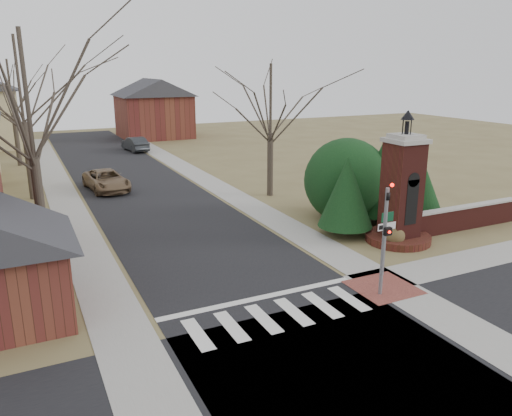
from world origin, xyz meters
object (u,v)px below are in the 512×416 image
traffic_signal_pole (385,231)px  brick_gate_monument (401,200)px  distant_car (135,144)px  sign_post (386,231)px  pickup_truck (106,180)px

traffic_signal_pole → brick_gate_monument: (4.70, 4.42, -0.42)m
brick_gate_monument → distant_car: size_ratio=1.45×
sign_post → pickup_truck: (-7.78, 20.32, -1.24)m
brick_gate_monument → pickup_truck: brick_gate_monument is taller
pickup_truck → distant_car: distant_car is taller
traffic_signal_pole → pickup_truck: bearing=106.6°
sign_post → distant_car: sign_post is taller
pickup_truck → brick_gate_monument: bearing=-63.1°
traffic_signal_pole → distant_car: bearing=91.4°
brick_gate_monument → distant_car: 33.83m
traffic_signal_pole → distant_car: size_ratio=1.01×
brick_gate_monument → pickup_truck: size_ratio=1.27×
brick_gate_monument → pickup_truck: bearing=122.9°
brick_gate_monument → distant_car: bearing=99.5°
traffic_signal_pole → sign_post: traffic_signal_pole is taller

